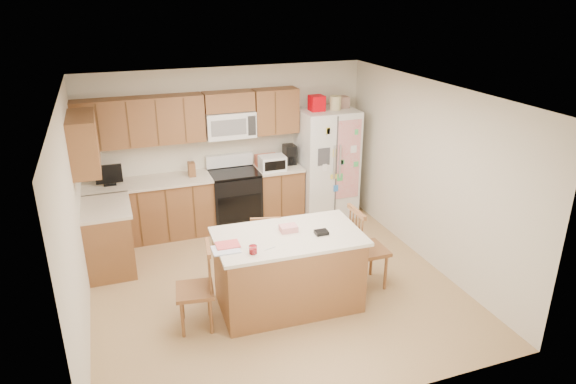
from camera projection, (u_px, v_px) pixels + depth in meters
name	position (u px, v px, depth m)	size (l,w,h in m)	color
ground	(273.00, 284.00, 6.71)	(4.50, 4.50, 0.00)	tan
room_shell	(271.00, 181.00, 6.18)	(4.60, 4.60, 2.52)	beige
cabinetry	(172.00, 182.00, 7.63)	(3.36, 1.56, 2.15)	brown
stove	(235.00, 198.00, 8.23)	(0.76, 0.65, 1.13)	black
refrigerator	(327.00, 162.00, 8.50)	(0.90, 0.79, 2.04)	white
island	(288.00, 270.00, 6.12)	(1.79, 1.05, 1.03)	brown
windsor_chair_left	(197.00, 290.00, 5.71)	(0.47, 0.49, 1.01)	brown
windsor_chair_back	(266.00, 248.00, 6.70)	(0.49, 0.48, 0.94)	brown
windsor_chair_right	(366.00, 249.00, 6.52)	(0.45, 0.47, 1.09)	brown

